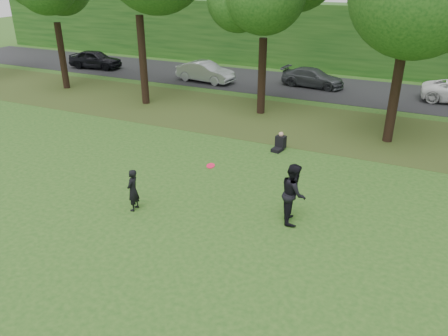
% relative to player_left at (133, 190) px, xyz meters
% --- Properties ---
extents(ground, '(120.00, 120.00, 0.00)m').
position_rel_player_left_xyz_m(ground, '(3.08, -1.91, -0.74)').
color(ground, '#234F18').
rests_on(ground, ground).
extents(leaf_litter, '(60.00, 7.00, 0.01)m').
position_rel_player_left_xyz_m(leaf_litter, '(3.08, 11.09, -0.74)').
color(leaf_litter, '#423B17').
rests_on(leaf_litter, ground).
extents(street, '(70.00, 7.00, 0.02)m').
position_rel_player_left_xyz_m(street, '(3.08, 19.09, -0.73)').
color(street, black).
rests_on(street, ground).
extents(far_hedge, '(70.00, 3.00, 5.00)m').
position_rel_player_left_xyz_m(far_hedge, '(3.08, 25.09, 1.76)').
color(far_hedge, '#154313').
rests_on(far_hedge, ground).
extents(player_left, '(0.42, 0.58, 1.48)m').
position_rel_player_left_xyz_m(player_left, '(0.00, 0.00, 0.00)').
color(player_left, black).
rests_on(player_left, ground).
extents(player_right, '(1.05, 1.18, 2.01)m').
position_rel_player_left_xyz_m(player_right, '(5.06, 1.56, 0.26)').
color(player_right, black).
rests_on(player_right, ground).
extents(parked_cars, '(40.02, 3.88, 1.51)m').
position_rel_player_left_xyz_m(parked_cars, '(2.90, 18.34, -0.03)').
color(parked_cars, black).
rests_on(parked_cars, street).
extents(frisbee, '(0.32, 0.32, 0.10)m').
position_rel_player_left_xyz_m(frisbee, '(2.49, 0.86, 1.02)').
color(frisbee, red).
rests_on(frisbee, ground).
extents(seated_person, '(0.53, 0.79, 0.83)m').
position_rel_player_left_xyz_m(seated_person, '(2.79, 7.19, -0.43)').
color(seated_person, black).
rests_on(seated_person, ground).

